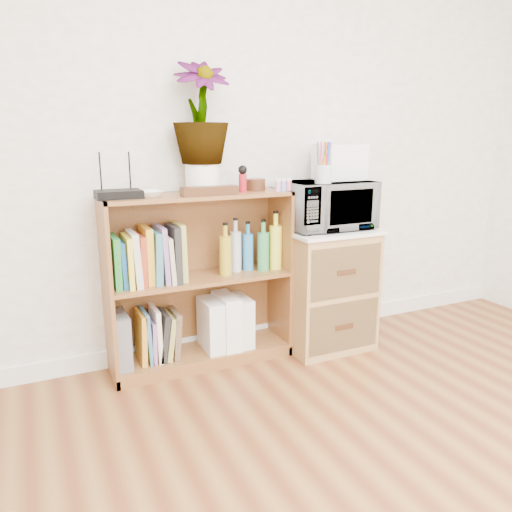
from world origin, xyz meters
TOP-DOWN VIEW (x-y plane):
  - skirting_board at (0.00, 2.24)m, footprint 4.00×0.02m
  - bookshelf at (-0.35, 2.10)m, footprint 1.00×0.30m
  - wicker_unit at (0.40, 2.02)m, footprint 0.50×0.45m
  - microwave at (0.40, 2.02)m, footprint 0.50×0.34m
  - pen_cup at (0.31, 1.92)m, footprint 0.09×0.09m
  - small_appliance at (0.51, 2.07)m, footprint 0.26×0.21m
  - router at (-0.76, 2.08)m, footprint 0.22×0.15m
  - white_bowl at (-0.61, 2.07)m, footprint 0.13×0.13m
  - plant_pot at (-0.31, 2.12)m, footprint 0.18×0.18m
  - potted_plant at (-0.31, 2.12)m, footprint 0.29×0.29m
  - trinket_box at (-0.32, 2.00)m, footprint 0.29×0.07m
  - kokeshi_doll at (-0.11, 2.06)m, footprint 0.04×0.04m
  - wooden_bowl at (-0.01, 2.11)m, footprint 0.11×0.11m
  - paint_jars at (0.11, 2.01)m, footprint 0.11×0.04m
  - file_box at (-0.80, 2.10)m, footprint 0.09×0.23m
  - magazine_holder_left at (-0.30, 2.09)m, footprint 0.09×0.23m
  - magazine_holder_mid at (-0.20, 2.09)m, footprint 0.10×0.24m
  - magazine_holder_right at (-0.12, 2.09)m, footprint 0.09×0.23m
  - cookbooks at (-0.62, 2.10)m, footprint 0.37×0.20m
  - liquor_bottles at (-0.02, 2.10)m, footprint 0.45×0.07m
  - lower_books at (-0.60, 2.10)m, footprint 0.22×0.19m

SIDE VIEW (x-z plane):
  - skirting_board at x=0.00m, z-range 0.00..0.10m
  - lower_books at x=-0.60m, z-range 0.06..0.35m
  - magazine_holder_right at x=-0.12m, z-range 0.07..0.35m
  - file_box at x=-0.80m, z-range 0.07..0.36m
  - magazine_holder_left at x=-0.30m, z-range 0.07..0.36m
  - magazine_holder_mid at x=-0.20m, z-range 0.07..0.37m
  - wicker_unit at x=0.40m, z-range 0.00..0.70m
  - bookshelf at x=-0.35m, z-range 0.00..0.95m
  - cookbooks at x=-0.62m, z-range 0.49..0.79m
  - liquor_bottles at x=-0.02m, z-range 0.48..0.80m
  - microwave at x=0.40m, z-range 0.72..0.99m
  - white_bowl at x=-0.61m, z-range 0.95..0.98m
  - router at x=-0.76m, z-range 0.95..0.99m
  - trinket_box at x=-0.32m, z-range 0.95..1.00m
  - paint_jars at x=0.11m, z-range 0.95..1.01m
  - wooden_bowl at x=-0.01m, z-range 0.95..1.01m
  - kokeshi_doll at x=-0.11m, z-range 0.95..1.05m
  - plant_pot at x=-0.31m, z-range 0.95..1.10m
  - pen_cup at x=0.31m, z-range 0.99..1.09m
  - small_appliance at x=0.51m, z-range 0.99..1.19m
  - potted_plant at x=-0.31m, z-range 1.10..1.62m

